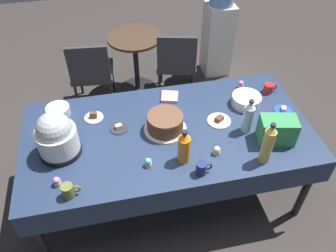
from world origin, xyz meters
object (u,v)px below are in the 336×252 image
Objects in this scene: glass_salad_bowl at (58,111)px; potluck_table at (168,136)px; soda_bottle_ginger_ale at (268,144)px; water_cooler at (218,29)px; dessert_plate_white at (94,117)px; coffee_mug_navy at (202,168)px; slow_cooker at (56,136)px; coffee_mug_olive at (68,191)px; cupcake_lemon at (217,151)px; cupcake_vanilla at (57,182)px; cupcake_berry at (241,84)px; soda_carton at (277,130)px; dessert_plate_cream at (219,120)px; maroon_chair_left at (91,71)px; soda_bottle_water at (248,117)px; round_cafe_table at (135,54)px; dessert_plate_cobalt at (283,110)px; soda_bottle_orange_juice at (184,147)px; coffee_mug_red at (269,88)px; dessert_plate_charcoal at (119,128)px; frosted_layer_cake at (165,123)px; maroon_chair_right at (177,61)px; cupcake_rose at (148,163)px.

potluck_table is at bearing -24.24° from glass_salad_bowl.
water_cooler is (0.40, 2.17, -0.32)m from soda_bottle_ginger_ale.
coffee_mug_navy reaches higher than dessert_plate_white.
slow_cooker is 2.90× the size of coffee_mug_olive.
soda_bottle_ginger_ale is (0.30, -0.12, 0.13)m from cupcake_lemon.
cupcake_vanilla and cupcake_berry have the same top height.
glass_salad_bowl reaches higher than cupcake_berry.
dessert_plate_white is at bearing 170.56° from soda_carton.
slow_cooker is 1.22m from dessert_plate_cream.
soda_bottle_ginger_ale is (0.59, -0.42, 0.22)m from potluck_table.
soda_carton reaches higher than maroon_chair_left.
soda_bottle_water is 2.53× the size of coffee_mug_navy.
water_cooler reaches higher than dessert_plate_white.
soda_bottle_ginger_ale is at bearing -72.00° from round_cafe_table.
dessert_plate_cobalt is 2.02m from maroon_chair_left.
soda_bottle_orange_juice is (-0.92, -0.33, 0.12)m from dessert_plate_cobalt.
cupcake_berry is 0.56× the size of coffee_mug_red.
cupcake_vanilla is (-1.78, -0.37, 0.02)m from dessert_plate_cobalt.
dessert_plate_charcoal is at bearing 174.22° from dessert_plate_cream.
coffee_mug_olive is 0.17× the size of round_cafe_table.
dessert_plate_white is 0.12× the size of water_cooler.
potluck_table is at bearing -67.27° from maroon_chair_left.
dessert_plate_charcoal is at bearing 174.68° from soda_carton.
cupcake_vanilla is at bearing -113.53° from dessert_plate_white.
dessert_plate_white is (-0.53, 0.25, -0.05)m from frosted_layer_cake.
maroon_chair_left is at bearing -156.11° from round_cafe_table.
soda_carton reaches higher than dessert_plate_cobalt.
water_cooler is at bearing 88.98° from dessert_plate_cobalt.
dessert_plate_cream is (1.24, -0.35, -0.03)m from glass_salad_bowl.
potluck_table is 1.00m from coffee_mug_red.
coffee_mug_red is 0.58m from soda_carton.
water_cooler is at bearing 79.52° from soda_bottle_ginger_ale.
frosted_layer_cake is at bearing -67.59° from maroon_chair_left.
soda_carton is 0.36× the size of round_cafe_table.
coffee_mug_navy is (-0.45, -0.33, -0.09)m from soda_bottle_water.
maroon_chair_right is (-0.58, 1.30, -0.27)m from dessert_plate_cobalt.
frosted_layer_cake is 1.74× the size of glass_salad_bowl.
soda_carton is (1.49, 0.19, 0.05)m from coffee_mug_olive.
round_cafe_table is at bearing 126.42° from soda_carton.
coffee_mug_navy reaches higher than cupcake_berry.
dessert_plate_cobalt is at bearing -10.76° from glass_salad_bowl.
soda_bottle_ginger_ale is 2.23m from water_cooler.
cupcake_rose is 1.18m from cupcake_berry.
glass_salad_bowl is at bearing 132.27° from cupcake_rose.
cupcake_vanilla is 0.56× the size of coffee_mug_red.
glass_salad_bowl is 2.78× the size of cupcake_lemon.
slow_cooker is at bearing 86.39° from cupcake_vanilla.
slow_cooker reaches higher than dessert_plate_white.
coffee_mug_red is (0.35, 0.72, -0.12)m from soda_bottle_ginger_ale.
coffee_mug_navy reaches higher than coffee_mug_red.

